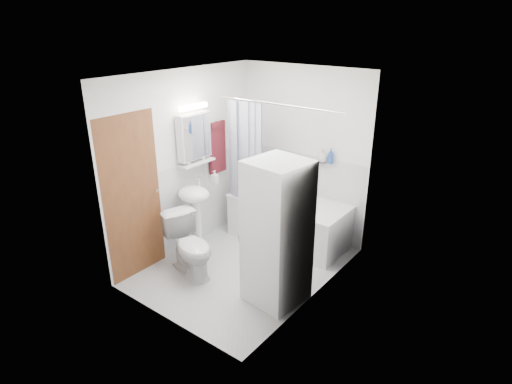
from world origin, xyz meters
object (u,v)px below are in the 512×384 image
Objects in this scene: bathtub at (289,218)px; washer_dryer at (277,233)px; toilet at (190,246)px; sink at (195,205)px.

washer_dryer reaches higher than bathtub.
toilet is (-1.13, -0.22, -0.45)m from washer_dryer.
toilet is at bearing -52.95° from sink.
washer_dryer is at bearing -61.56° from toilet.
toilet is at bearing -162.31° from washer_dryer.
sink is at bearing -128.07° from bathtub.
sink reaches higher than bathtub.
sink reaches higher than toilet.
sink is 0.60m from toilet.
bathtub is at bearing 124.06° from washer_dryer.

